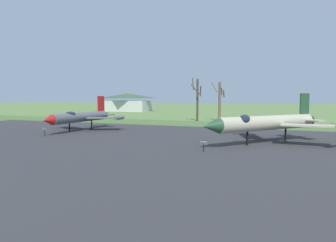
{
  "coord_description": "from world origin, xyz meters",
  "views": [
    {
      "loc": [
        16.31,
        -6.92,
        4.71
      ],
      "look_at": [
        4.67,
        20.95,
        2.46
      ],
      "focal_mm": 32.05,
      "sensor_mm": 36.0,
      "label": 1
    }
  ],
  "objects_px": {
    "jet_fighter_rear_center": "(80,117)",
    "jet_fighter_front_right": "(266,123)",
    "info_placard_rear_center": "(45,131)",
    "info_placard_front_right": "(204,145)",
    "visitor_building": "(128,102)"
  },
  "relations": [
    {
      "from": "jet_fighter_front_right",
      "to": "visitor_building",
      "type": "bearing_deg",
      "value": 129.78
    },
    {
      "from": "jet_fighter_rear_center",
      "to": "info_placard_front_right",
      "type": "bearing_deg",
      "value": -24.9
    },
    {
      "from": "jet_fighter_rear_center",
      "to": "jet_fighter_front_right",
      "type": "bearing_deg",
      "value": -6.0
    },
    {
      "from": "info_placard_front_right",
      "to": "jet_fighter_rear_center",
      "type": "bearing_deg",
      "value": 155.1
    },
    {
      "from": "jet_fighter_front_right",
      "to": "info_placard_rear_center",
      "type": "bearing_deg",
      "value": -170.02
    },
    {
      "from": "info_placard_rear_center",
      "to": "visitor_building",
      "type": "relative_size",
      "value": 0.06
    },
    {
      "from": "jet_fighter_rear_center",
      "to": "info_placard_rear_center",
      "type": "relative_size",
      "value": 13.26
    },
    {
      "from": "info_placard_front_right",
      "to": "jet_fighter_front_right",
      "type": "bearing_deg",
      "value": 57.23
    },
    {
      "from": "jet_fighter_front_right",
      "to": "info_placard_rear_center",
      "type": "distance_m",
      "value": 26.19
    },
    {
      "from": "visitor_building",
      "to": "info_placard_front_right",
      "type": "bearing_deg",
      "value": -55.43
    },
    {
      "from": "jet_fighter_front_right",
      "to": "info_placard_rear_center",
      "type": "height_order",
      "value": "jet_fighter_front_right"
    },
    {
      "from": "info_placard_front_right",
      "to": "info_placard_rear_center",
      "type": "height_order",
      "value": "info_placard_rear_center"
    },
    {
      "from": "info_placard_rear_center",
      "to": "visitor_building",
      "type": "bearing_deg",
      "value": 112.81
    },
    {
      "from": "jet_fighter_rear_center",
      "to": "visitor_building",
      "type": "relative_size",
      "value": 0.75
    },
    {
      "from": "jet_fighter_front_right",
      "to": "info_placard_front_right",
      "type": "xyz_separation_m",
      "value": [
        -4.66,
        -7.23,
        -1.63
      ]
    }
  ]
}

